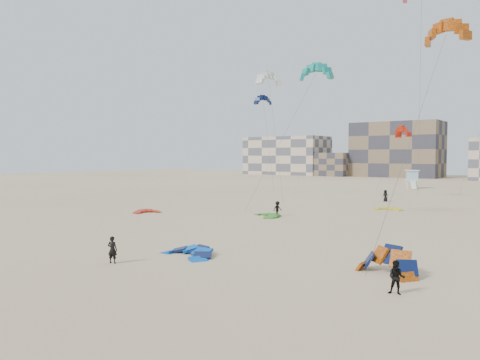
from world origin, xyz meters
The scene contains 19 objects.
ground centered at (0.00, 0.00, 0.00)m, with size 320.00×320.00×0.00m, color #D5B88F.
kite_ground_blue centered at (-1.15, 2.98, 0.00)m, with size 4.14×4.25×1.03m, color blue, non-canonical shape.
kite_ground_orange centered at (11.90, 6.14, 0.00)m, with size 3.98×2.79×2.76m, color #FF670C, non-canonical shape.
kite_ground_red centered at (-22.17, 17.99, 0.00)m, with size 3.10×3.26×0.65m, color #AD110E, non-canonical shape.
kite_ground_green centered at (-8.35, 23.96, 0.00)m, with size 3.78×4.00×0.51m, color #2A8F22, non-canonical shape.
kite_ground_yellow centered at (0.46, 39.13, 0.00)m, with size 3.36×3.53×0.41m, color #F0F113, non-canonical shape.
kitesurfer_main centered at (-3.45, -1.76, 0.89)m, with size 0.65×0.43×1.79m, color black.
kitesurfer_b centered at (13.73, 2.50, 0.87)m, with size 0.84×0.66×1.74m, color black.
kitesurfer_c centered at (-7.67, 25.07, 0.86)m, with size 1.11×0.64×1.72m, color black.
kitesurfer_e centered at (-3.61, 49.57, 0.89)m, with size 0.87×0.57×1.79m, color black.
kite_fly_teal_a centered at (-2.02, 23.64, 15.73)m, with size 8.87×5.66×16.05m.
kite_fly_orange centered at (11.02, 22.80, 17.62)m, with size 4.33×23.44×17.73m.
kite_fly_grey centered at (-17.45, 37.94, 18.39)m, with size 10.01×10.23×19.00m.
kite_fly_navy centered at (-23.80, 45.86, 16.39)m, with size 7.04×6.14×16.56m.
kite_fly_red centered at (-3.39, 56.63, 10.79)m, with size 6.87×5.00×11.11m.
lifeguard_tower_far centered at (-9.13, 81.30, 1.95)m, with size 3.64×5.85×3.93m.
condo_west_a centered at (-70.00, 130.00, 7.00)m, with size 30.00×15.00×14.00m, color beige.
condo_west_b centered at (-30.00, 134.00, 9.00)m, with size 28.00×14.00×18.00m, color #776048.
condo_fill_left centered at (-50.00, 128.00, 4.00)m, with size 12.00×10.00×8.00m, color #776048.
Camera 1 is at (21.41, -20.97, 7.05)m, focal length 35.00 mm.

